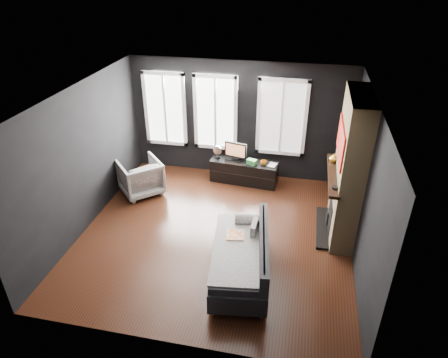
% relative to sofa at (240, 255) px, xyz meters
% --- Properties ---
extents(floor, '(5.00, 5.00, 0.00)m').
position_rel_sofa_xyz_m(floor, '(-0.64, 0.99, -0.42)').
color(floor, black).
rests_on(floor, ground).
extents(ceiling, '(5.00, 5.00, 0.00)m').
position_rel_sofa_xyz_m(ceiling, '(-0.64, 0.99, 2.28)').
color(ceiling, white).
rests_on(ceiling, ground).
extents(wall_back, '(5.00, 0.02, 2.70)m').
position_rel_sofa_xyz_m(wall_back, '(-0.64, 3.49, 0.93)').
color(wall_back, black).
rests_on(wall_back, ground).
extents(wall_left, '(0.02, 5.00, 2.70)m').
position_rel_sofa_xyz_m(wall_left, '(-3.14, 0.99, 0.93)').
color(wall_left, black).
rests_on(wall_left, ground).
extents(wall_right, '(0.02, 5.00, 2.70)m').
position_rel_sofa_xyz_m(wall_right, '(1.86, 0.99, 0.93)').
color(wall_right, black).
rests_on(wall_right, ground).
extents(windows, '(4.00, 0.16, 1.76)m').
position_rel_sofa_xyz_m(windows, '(-1.09, 3.45, 1.96)').
color(windows, white).
rests_on(windows, wall_back).
extents(fireplace, '(0.70, 1.62, 2.70)m').
position_rel_sofa_xyz_m(fireplace, '(1.66, 1.59, 0.93)').
color(fireplace, '#93724C').
rests_on(fireplace, floor).
extents(sofa, '(1.21, 2.04, 0.83)m').
position_rel_sofa_xyz_m(sofa, '(0.00, 0.00, 0.00)').
color(sofa, '#242427').
rests_on(sofa, floor).
extents(stripe_pillow, '(0.09, 0.35, 0.35)m').
position_rel_sofa_xyz_m(stripe_pillow, '(0.16, 0.44, 0.18)').
color(stripe_pillow, gray).
rests_on(stripe_pillow, sofa).
extents(armchair, '(1.14, 1.14, 0.86)m').
position_rel_sofa_xyz_m(armchair, '(-2.59, 2.14, 0.01)').
color(armchair, white).
rests_on(armchair, floor).
extents(media_console, '(1.57, 0.63, 0.53)m').
position_rel_sofa_xyz_m(media_console, '(-0.44, 3.09, -0.15)').
color(media_console, black).
rests_on(media_console, floor).
extents(monitor, '(0.54, 0.23, 0.47)m').
position_rel_sofa_xyz_m(monitor, '(-0.65, 3.14, 0.35)').
color(monitor, black).
rests_on(monitor, media_console).
extents(desk_fan, '(0.26, 0.26, 0.31)m').
position_rel_sofa_xyz_m(desk_fan, '(-1.07, 3.14, 0.26)').
color(desk_fan, '#A4A4A4').
rests_on(desk_fan, media_console).
extents(mug, '(0.13, 0.11, 0.13)m').
position_rel_sofa_xyz_m(mug, '(0.00, 3.01, 0.18)').
color(mug, '#C86D0C').
rests_on(mug, media_console).
extents(book, '(0.17, 0.06, 0.23)m').
position_rel_sofa_xyz_m(book, '(0.13, 3.04, 0.23)').
color(book, '#B6AD8C').
rests_on(book, media_console).
extents(storage_box, '(0.24, 0.19, 0.11)m').
position_rel_sofa_xyz_m(storage_box, '(-0.25, 2.98, 0.17)').
color(storage_box, '#36803E').
rests_on(storage_box, media_console).
extents(mantel_vase, '(0.19, 0.20, 0.17)m').
position_rel_sofa_xyz_m(mantel_vase, '(1.41, 2.04, 0.90)').
color(mantel_vase, gold).
rests_on(mantel_vase, fireplace).
extents(mantel_clock, '(0.12, 0.12, 0.04)m').
position_rel_sofa_xyz_m(mantel_clock, '(1.41, 1.04, 0.83)').
color(mantel_clock, black).
rests_on(mantel_clock, fireplace).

